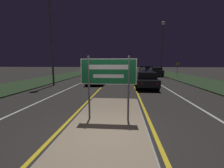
{
  "coord_description": "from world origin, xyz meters",
  "views": [
    {
      "loc": [
        0.57,
        -4.26,
        2.15
      ],
      "look_at": [
        0.0,
        2.49,
        1.21
      ],
      "focal_mm": 24.0,
      "sensor_mm": 36.0,
      "label": 1
    }
  ],
  "objects_px": {
    "car_receding_0": "(145,79)",
    "car_receding_2": "(148,69)",
    "car_approaching_1": "(106,71)",
    "car_approaching_2": "(101,69)",
    "car_receding_1": "(156,71)",
    "car_receding_3": "(142,68)",
    "streetlight_left_near": "(50,10)",
    "streetlight_right_near": "(163,39)",
    "warning_sign": "(177,68)",
    "car_approaching_0": "(97,77)",
    "highway_sign": "(108,75)"
  },
  "relations": [
    {
      "from": "car_receding_0",
      "to": "car_receding_2",
      "type": "distance_m",
      "value": 21.21
    },
    {
      "from": "car_approaching_1",
      "to": "car_receding_0",
      "type": "bearing_deg",
      "value": -68.17
    },
    {
      "from": "car_approaching_2",
      "to": "car_receding_1",
      "type": "bearing_deg",
      "value": -51.27
    },
    {
      "from": "car_receding_3",
      "to": "car_approaching_2",
      "type": "bearing_deg",
      "value": -155.75
    },
    {
      "from": "car_approaching_1",
      "to": "car_receding_1",
      "type": "bearing_deg",
      "value": 0.05
    },
    {
      "from": "car_receding_1",
      "to": "car_approaching_2",
      "type": "height_order",
      "value": "car_receding_1"
    },
    {
      "from": "streetlight_left_near",
      "to": "streetlight_right_near",
      "type": "xyz_separation_m",
      "value": [
        12.95,
        11.15,
        -1.11
      ]
    },
    {
      "from": "car_receding_0",
      "to": "warning_sign",
      "type": "distance_m",
      "value": 13.63
    },
    {
      "from": "car_receding_0",
      "to": "car_approaching_1",
      "type": "distance_m",
      "value": 13.33
    },
    {
      "from": "streetlight_left_near",
      "to": "car_receding_0",
      "type": "xyz_separation_m",
      "value": [
        8.78,
        -0.84,
        -6.29
      ]
    },
    {
      "from": "car_approaching_2",
      "to": "streetlight_left_near",
      "type": "bearing_deg",
      "value": -91.16
    },
    {
      "from": "car_receding_0",
      "to": "warning_sign",
      "type": "bearing_deg",
      "value": 60.6
    },
    {
      "from": "car_approaching_2",
      "to": "warning_sign",
      "type": "relative_size",
      "value": 1.8
    },
    {
      "from": "car_approaching_1",
      "to": "streetlight_left_near",
      "type": "bearing_deg",
      "value": -108.32
    },
    {
      "from": "car_receding_1",
      "to": "car_approaching_1",
      "type": "xyz_separation_m",
      "value": [
        -8.32,
        -0.01,
        -0.03
      ]
    },
    {
      "from": "car_approaching_0",
      "to": "car_approaching_1",
      "type": "relative_size",
      "value": 0.86
    },
    {
      "from": "car_receding_2",
      "to": "car_receding_3",
      "type": "distance_m",
      "value": 11.18
    },
    {
      "from": "car_receding_0",
      "to": "car_receding_1",
      "type": "relative_size",
      "value": 1.02
    },
    {
      "from": "car_receding_1",
      "to": "streetlight_left_near",
      "type": "bearing_deg",
      "value": -136.45
    },
    {
      "from": "car_receding_3",
      "to": "warning_sign",
      "type": "distance_m",
      "value": 20.53
    },
    {
      "from": "streetlight_right_near",
      "to": "car_approaching_0",
      "type": "bearing_deg",
      "value": -132.4
    },
    {
      "from": "highway_sign",
      "to": "car_approaching_1",
      "type": "relative_size",
      "value": 0.49
    },
    {
      "from": "streetlight_right_near",
      "to": "car_approaching_2",
      "type": "height_order",
      "value": "streetlight_right_near"
    },
    {
      "from": "car_receding_2",
      "to": "car_approaching_1",
      "type": "relative_size",
      "value": 0.93
    },
    {
      "from": "streetlight_left_near",
      "to": "car_receding_0",
      "type": "bearing_deg",
      "value": -5.46
    },
    {
      "from": "highway_sign",
      "to": "car_approaching_1",
      "type": "bearing_deg",
      "value": 97.18
    },
    {
      "from": "streetlight_left_near",
      "to": "streetlight_right_near",
      "type": "bearing_deg",
      "value": 40.72
    },
    {
      "from": "highway_sign",
      "to": "streetlight_right_near",
      "type": "relative_size",
      "value": 0.27
    },
    {
      "from": "car_approaching_1",
      "to": "car_approaching_2",
      "type": "xyz_separation_m",
      "value": [
        -3.29,
        14.49,
        -0.01
      ]
    },
    {
      "from": "car_approaching_0",
      "to": "car_approaching_2",
      "type": "bearing_deg",
      "value": 98.17
    },
    {
      "from": "highway_sign",
      "to": "car_receding_2",
      "type": "xyz_separation_m",
      "value": [
        5.8,
        28.92,
        -0.94
      ]
    },
    {
      "from": "car_receding_2",
      "to": "warning_sign",
      "type": "distance_m",
      "value": 9.67
    },
    {
      "from": "car_receding_0",
      "to": "car_receding_3",
      "type": "bearing_deg",
      "value": 83.97
    },
    {
      "from": "streetlight_right_near",
      "to": "car_approaching_2",
      "type": "bearing_deg",
      "value": 129.86
    },
    {
      "from": "streetlight_left_near",
      "to": "car_receding_1",
      "type": "xyz_separation_m",
      "value": [
        12.14,
        11.54,
        -6.26
      ]
    },
    {
      "from": "car_receding_1",
      "to": "warning_sign",
      "type": "distance_m",
      "value": 3.42
    },
    {
      "from": "car_approaching_1",
      "to": "warning_sign",
      "type": "bearing_deg",
      "value": -2.56
    },
    {
      "from": "car_receding_3",
      "to": "car_approaching_0",
      "type": "relative_size",
      "value": 1.03
    },
    {
      "from": "car_receding_1",
      "to": "car_receding_3",
      "type": "relative_size",
      "value": 1.02
    },
    {
      "from": "highway_sign",
      "to": "warning_sign",
      "type": "xyz_separation_m",
      "value": [
        9.07,
        19.84,
        -0.29
      ]
    },
    {
      "from": "car_approaching_1",
      "to": "warning_sign",
      "type": "height_order",
      "value": "warning_sign"
    },
    {
      "from": "car_receding_1",
      "to": "car_receding_3",
      "type": "bearing_deg",
      "value": 89.93
    },
    {
      "from": "car_receding_0",
      "to": "car_receding_1",
      "type": "distance_m",
      "value": 12.83
    },
    {
      "from": "car_receding_1",
      "to": "car_approaching_1",
      "type": "bearing_deg",
      "value": -179.95
    },
    {
      "from": "streetlight_left_near",
      "to": "car_approaching_2",
      "type": "height_order",
      "value": "streetlight_left_near"
    },
    {
      "from": "car_receding_0",
      "to": "car_receding_3",
      "type": "height_order",
      "value": "car_receding_0"
    },
    {
      "from": "highway_sign",
      "to": "car_approaching_0",
      "type": "relative_size",
      "value": 0.57
    },
    {
      "from": "car_receding_1",
      "to": "car_receding_2",
      "type": "relative_size",
      "value": 0.97
    },
    {
      "from": "car_receding_2",
      "to": "highway_sign",
      "type": "bearing_deg",
      "value": -101.34
    },
    {
      "from": "car_receding_2",
      "to": "car_approaching_2",
      "type": "height_order",
      "value": "car_receding_2"
    }
  ]
}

